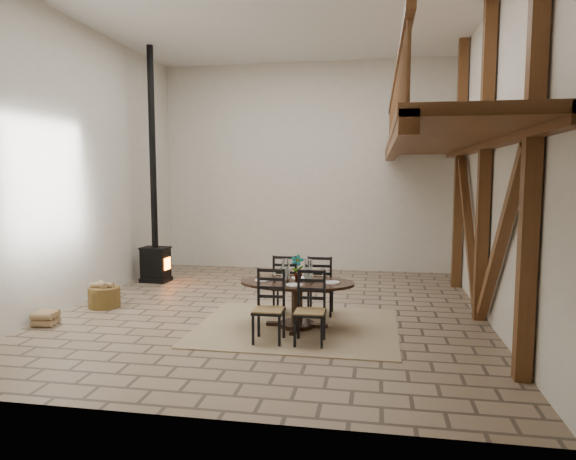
% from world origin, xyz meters
% --- Properties ---
extents(ground, '(8.00, 8.00, 0.00)m').
position_xyz_m(ground, '(0.00, 0.00, 0.00)').
color(ground, '#8F775F').
rests_on(ground, ground).
extents(room_shell, '(7.02, 8.02, 5.01)m').
position_xyz_m(room_shell, '(1.19, 0.00, 3.01)').
color(room_shell, beige).
rests_on(room_shell, ground).
extents(rug, '(3.00, 2.50, 0.02)m').
position_xyz_m(rug, '(0.58, -0.95, 0.01)').
color(rug, tan).
rests_on(rug, ground).
extents(dining_table, '(1.74, 1.93, 1.11)m').
position_xyz_m(dining_table, '(0.58, -0.95, 0.41)').
color(dining_table, black).
rests_on(dining_table, ground).
extents(wood_stove, '(0.61, 0.49, 5.00)m').
position_xyz_m(wood_stove, '(-2.98, 1.90, 1.15)').
color(wood_stove, black).
rests_on(wood_stove, ground).
extents(log_basket, '(0.54, 0.54, 0.45)m').
position_xyz_m(log_basket, '(-2.94, -0.32, 0.19)').
color(log_basket, brown).
rests_on(log_basket, ground).
extents(log_stack, '(0.35, 0.36, 0.22)m').
position_xyz_m(log_stack, '(-3.25, -1.51, 0.11)').
color(log_stack, tan).
rests_on(log_stack, ground).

